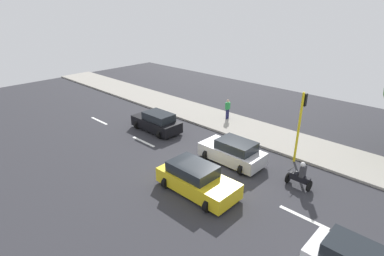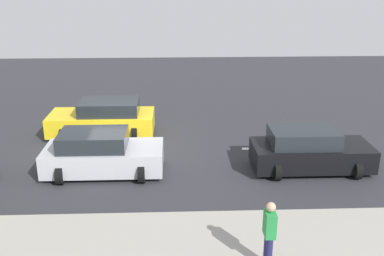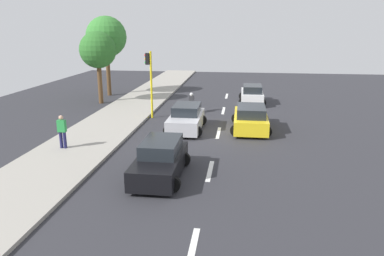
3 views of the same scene
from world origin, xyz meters
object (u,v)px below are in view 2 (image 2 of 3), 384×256
at_px(pedestrian_near_signal, 269,233).
at_px(car_black, 309,151).
at_px(car_silver, 102,154).
at_px(car_yellow_cab, 104,119).

bearing_deg(pedestrian_near_signal, car_black, 154.97).
bearing_deg(car_black, car_silver, -90.20).
height_order(car_silver, car_yellow_cab, same).
distance_m(car_black, pedestrian_near_signal, 6.13).
relative_size(car_black, pedestrian_near_signal, 2.44).
bearing_deg(pedestrian_near_signal, car_yellow_cab, -151.23).
height_order(car_yellow_cab, pedestrian_near_signal, pedestrian_near_signal).
bearing_deg(pedestrian_near_signal, car_silver, -140.07).
xyz_separation_m(car_silver, pedestrian_near_signal, (5.57, 4.66, 0.35)).
bearing_deg(car_black, pedestrian_near_signal, -25.03).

